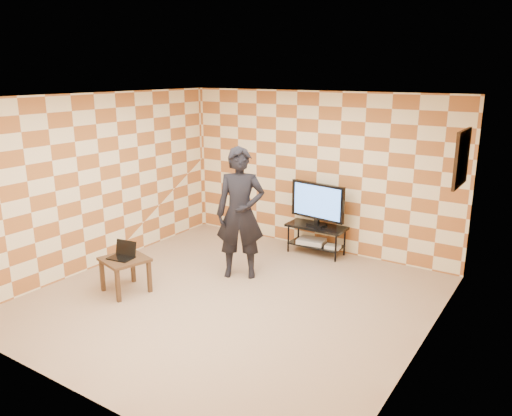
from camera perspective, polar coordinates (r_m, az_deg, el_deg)
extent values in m
plane|color=#9F8366|center=(6.94, -2.74, -10.31)|extent=(5.00, 5.00, 0.00)
cube|color=#FFEDBF|center=(8.57, 6.96, 4.12)|extent=(5.00, 0.02, 2.70)
cube|color=#FFEDBF|center=(4.78, -20.82, -5.98)|extent=(5.00, 0.02, 2.70)
cube|color=#FFEDBF|center=(8.16, -17.31, 2.96)|extent=(0.02, 5.00, 2.70)
cube|color=#FFEDBF|center=(5.45, 18.96, -3.18)|extent=(0.02, 5.00, 2.70)
cube|color=white|center=(6.26, -3.07, 12.55)|extent=(5.00, 5.00, 0.02)
cube|color=black|center=(6.80, 22.47, 5.28)|extent=(0.04, 0.72, 0.72)
cube|color=black|center=(6.80, 22.47, 5.28)|extent=(0.04, 0.03, 0.68)
cube|color=black|center=(6.80, 22.47, 5.28)|extent=(0.04, 0.68, 0.03)
cube|color=black|center=(8.45, 6.94, -2.12)|extent=(1.00, 0.45, 0.04)
cube|color=black|center=(8.56, 6.87, -4.17)|extent=(0.90, 0.40, 0.03)
cylinder|color=black|center=(8.57, 3.72, -3.42)|extent=(0.03, 0.03, 0.50)
cylinder|color=black|center=(8.87, 4.86, -2.79)|extent=(0.03, 0.03, 0.50)
cylinder|color=black|center=(8.20, 9.09, -4.47)|extent=(0.03, 0.03, 0.50)
cylinder|color=black|center=(8.51, 10.09, -3.76)|extent=(0.03, 0.03, 0.50)
cube|color=black|center=(8.44, 6.95, -1.89)|extent=(0.32, 0.23, 0.03)
cube|color=black|center=(8.43, 6.96, -1.51)|extent=(0.08, 0.06, 0.08)
cube|color=black|center=(8.33, 7.04, 0.78)|extent=(1.00, 0.20, 0.61)
cube|color=#3C6DC4|center=(8.30, 6.96, 0.72)|extent=(0.89, 0.13, 0.53)
cube|color=silver|center=(8.56, 6.35, -3.78)|extent=(0.49, 0.38, 0.08)
cube|color=silver|center=(8.37, 8.77, -4.40)|extent=(0.27, 0.21, 0.06)
cube|color=#342517|center=(7.20, -14.80, -5.70)|extent=(0.70, 0.70, 0.04)
cube|color=#342517|center=(7.40, -17.15, -7.38)|extent=(0.06, 0.06, 0.46)
cube|color=#342517|center=(7.59, -13.89, -6.56)|extent=(0.06, 0.06, 0.46)
cube|color=#342517|center=(7.00, -15.50, -8.59)|extent=(0.06, 0.06, 0.46)
cube|color=#342517|center=(7.20, -12.10, -7.68)|extent=(0.06, 0.06, 0.46)
cube|color=black|center=(7.19, -15.17, -5.52)|extent=(0.37, 0.28, 0.02)
cube|color=black|center=(7.23, -14.64, -4.43)|extent=(0.34, 0.10, 0.21)
imported|color=black|center=(7.35, -1.80, -0.61)|extent=(0.85, 0.76, 1.96)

